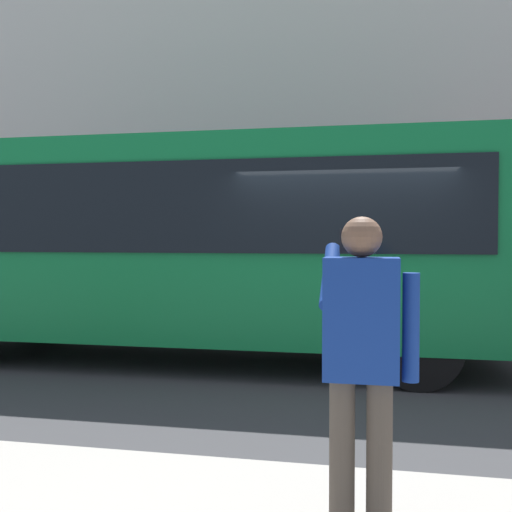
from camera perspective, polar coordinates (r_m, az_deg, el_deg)
name	(u,v)px	position (r m, az deg, el deg)	size (l,w,h in m)	color
ground_plane	(347,374)	(7.84, 8.64, -11.03)	(60.00, 60.00, 0.00)	#38383A
building_facade_far	(363,57)	(15.04, 10.15, 18.19)	(28.00, 1.55, 12.00)	beige
red_bus	(193,241)	(8.47, -6.06, 1.42)	(9.05, 2.54, 3.08)	#0F7238
pedestrian_photographer	(362,348)	(3.32, 10.05, -8.59)	(0.53, 0.52, 1.70)	#4C4238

